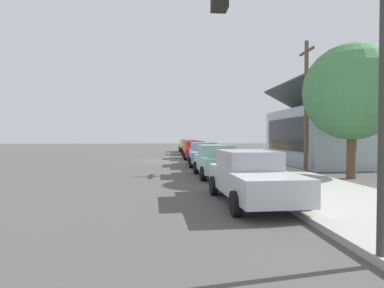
# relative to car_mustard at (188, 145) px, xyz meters

# --- Properties ---
(ground_plane) EXTENTS (120.00, 120.00, 0.00)m
(ground_plane) POSITION_rel_car_mustard_xyz_m (14.57, -2.80, -0.82)
(ground_plane) COLOR #4C4947
(sidewalk_curb) EXTENTS (60.00, 4.20, 0.16)m
(sidewalk_curb) POSITION_rel_car_mustard_xyz_m (14.57, 2.80, -0.74)
(sidewalk_curb) COLOR #A3A099
(sidewalk_curb) RESTS_ON ground
(car_mustard) EXTENTS (4.92, 2.20, 1.59)m
(car_mustard) POSITION_rel_car_mustard_xyz_m (0.00, 0.00, 0.00)
(car_mustard) COLOR gold
(car_mustard) RESTS_ON ground
(car_olive) EXTENTS (4.67, 2.10, 1.59)m
(car_olive) POSITION_rel_car_mustard_xyz_m (5.94, -0.05, -0.00)
(car_olive) COLOR olive
(car_olive) RESTS_ON ground
(car_cherry) EXTENTS (4.85, 2.12, 1.59)m
(car_cherry) POSITION_rel_car_mustard_xyz_m (12.64, -0.16, -0.00)
(car_cherry) COLOR red
(car_cherry) RESTS_ON ground
(car_skyblue) EXTENTS (4.89, 2.23, 1.59)m
(car_skyblue) POSITION_rel_car_mustard_xyz_m (19.24, -0.09, -0.00)
(car_skyblue) COLOR #8CB7E0
(car_skyblue) RESTS_ON ground
(car_seafoam) EXTENTS (4.59, 2.18, 1.59)m
(car_seafoam) POSITION_rel_car_mustard_xyz_m (25.22, -0.09, -0.00)
(car_seafoam) COLOR #9ED1BC
(car_seafoam) RESTS_ON ground
(car_silver) EXTENTS (4.96, 2.18, 1.59)m
(car_silver) POSITION_rel_car_mustard_xyz_m (31.68, -0.03, -0.00)
(car_silver) COLOR silver
(car_silver) RESTS_ON ground
(storefront_building) EXTENTS (9.74, 7.08, 5.87)m
(storefront_building) POSITION_rel_car_mustard_xyz_m (19.01, 9.18, 1.30)
(storefront_building) COLOR #ADBCC6
(storefront_building) RESTS_ON ground
(shade_tree) EXTENTS (4.60, 4.60, 6.46)m
(shade_tree) POSITION_rel_car_mustard_xyz_m (26.54, 6.22, 3.33)
(shade_tree) COLOR brown
(shade_tree) RESTS_ON ground
(traffic_light_main) EXTENTS (0.37, 2.79, 5.20)m
(traffic_light_main) POSITION_rel_car_mustard_xyz_m (36.62, -0.26, 2.67)
(traffic_light_main) COLOR #383833
(traffic_light_main) RESTS_ON ground
(utility_pole_wooden) EXTENTS (1.80, 0.24, 7.50)m
(utility_pole_wooden) POSITION_rel_car_mustard_xyz_m (23.27, 5.40, 3.11)
(utility_pole_wooden) COLOR brown
(utility_pole_wooden) RESTS_ON ground
(fire_hydrant_red) EXTENTS (0.22, 0.22, 0.71)m
(fire_hydrant_red) POSITION_rel_car_mustard_xyz_m (3.62, 1.40, -0.32)
(fire_hydrant_red) COLOR red
(fire_hydrant_red) RESTS_ON sidewalk_curb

